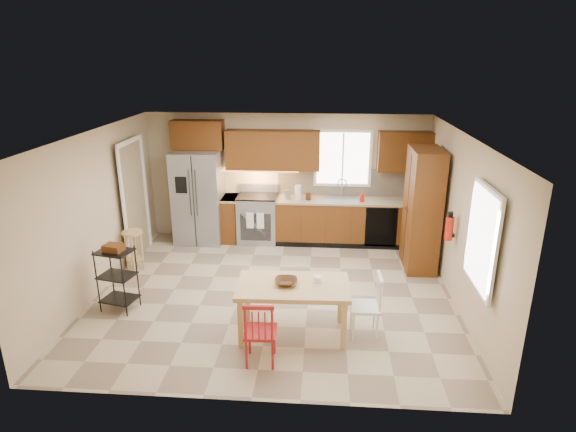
% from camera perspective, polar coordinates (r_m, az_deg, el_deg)
% --- Properties ---
extents(floor, '(5.50, 5.50, 0.00)m').
position_cam_1_polar(floor, '(7.70, -1.63, -9.07)').
color(floor, tan).
rests_on(floor, ground).
extents(ceiling, '(5.50, 5.00, 0.02)m').
position_cam_1_polar(ceiling, '(6.89, -1.83, 9.64)').
color(ceiling, silver).
rests_on(ceiling, ground).
extents(wall_back, '(5.50, 0.02, 2.50)m').
position_cam_1_polar(wall_back, '(9.58, -0.18, 4.64)').
color(wall_back, '#CCB793').
rests_on(wall_back, ground).
extents(wall_front, '(5.50, 0.02, 2.50)m').
position_cam_1_polar(wall_front, '(4.92, -4.76, -9.77)').
color(wall_front, '#CCB793').
rests_on(wall_front, ground).
extents(wall_left, '(0.02, 5.00, 2.50)m').
position_cam_1_polar(wall_left, '(7.96, -21.83, 0.26)').
color(wall_left, '#CCB793').
rests_on(wall_left, ground).
extents(wall_right, '(0.02, 5.00, 2.50)m').
position_cam_1_polar(wall_right, '(7.44, 19.84, -0.74)').
color(wall_right, '#CCB793').
rests_on(wall_right, ground).
extents(refrigerator, '(0.92, 0.75, 1.82)m').
position_cam_1_polar(refrigerator, '(9.60, -10.54, 2.23)').
color(refrigerator, gray).
rests_on(refrigerator, floor).
extents(range_stove, '(0.76, 0.63, 0.92)m').
position_cam_1_polar(range_stove, '(9.57, -3.61, -0.36)').
color(range_stove, gray).
rests_on(range_stove, floor).
extents(base_cabinet_narrow, '(0.30, 0.60, 0.90)m').
position_cam_1_polar(base_cabinet_narrow, '(9.67, -6.83, -0.30)').
color(base_cabinet_narrow, brown).
rests_on(base_cabinet_narrow, floor).
extents(base_cabinet_run, '(2.92, 0.60, 0.90)m').
position_cam_1_polar(base_cabinet_run, '(9.52, 7.45, -0.66)').
color(base_cabinet_run, brown).
rests_on(base_cabinet_run, floor).
extents(dishwasher, '(0.60, 0.02, 0.78)m').
position_cam_1_polar(dishwasher, '(9.30, 10.98, -1.33)').
color(dishwasher, black).
rests_on(dishwasher, floor).
extents(backsplash, '(2.92, 0.03, 0.55)m').
position_cam_1_polar(backsplash, '(9.58, 7.55, 4.01)').
color(backsplash, beige).
rests_on(backsplash, wall_back).
extents(upper_over_fridge, '(1.00, 0.35, 0.55)m').
position_cam_1_polar(upper_over_fridge, '(9.52, -10.67, 9.46)').
color(upper_over_fridge, '#542E0E').
rests_on(upper_over_fridge, wall_back).
extents(upper_left_block, '(1.80, 0.35, 0.75)m').
position_cam_1_polar(upper_left_block, '(9.31, -1.82, 7.84)').
color(upper_left_block, '#542E0E').
rests_on(upper_left_block, wall_back).
extents(upper_right_block, '(1.00, 0.35, 0.75)m').
position_cam_1_polar(upper_right_block, '(9.38, 13.68, 7.41)').
color(upper_right_block, '#542E0E').
rests_on(upper_right_block, wall_back).
extents(window_back, '(1.12, 0.04, 1.12)m').
position_cam_1_polar(window_back, '(9.45, 6.51, 6.81)').
color(window_back, white).
rests_on(window_back, wall_back).
extents(sink, '(0.62, 0.46, 0.16)m').
position_cam_1_polar(sink, '(9.38, 6.39, 1.73)').
color(sink, gray).
rests_on(sink, base_cabinet_run).
extents(undercab_glow, '(1.60, 0.30, 0.01)m').
position_cam_1_polar(undercab_glow, '(9.40, -3.64, 5.46)').
color(undercab_glow, '#FFBF66').
rests_on(undercab_glow, wall_back).
extents(soap_bottle, '(0.09, 0.09, 0.19)m').
position_cam_1_polar(soap_bottle, '(9.27, 8.79, 2.29)').
color(soap_bottle, red).
rests_on(soap_bottle, base_cabinet_run).
extents(paper_towel, '(0.12, 0.12, 0.28)m').
position_cam_1_polar(paper_towel, '(9.28, 1.19, 2.83)').
color(paper_towel, white).
rests_on(paper_towel, base_cabinet_run).
extents(canister_steel, '(0.11, 0.11, 0.18)m').
position_cam_1_polar(canister_steel, '(9.31, -0.04, 2.56)').
color(canister_steel, gray).
rests_on(canister_steel, base_cabinet_run).
extents(canister_wood, '(0.10, 0.10, 0.14)m').
position_cam_1_polar(canister_wood, '(9.27, 2.41, 2.34)').
color(canister_wood, '#452912').
rests_on(canister_wood, base_cabinet_run).
extents(pantry, '(0.50, 0.95, 2.10)m').
position_cam_1_polar(pantry, '(8.53, 15.61, 0.73)').
color(pantry, brown).
rests_on(pantry, floor).
extents(fire_extinguisher, '(0.12, 0.12, 0.36)m').
position_cam_1_polar(fire_extinguisher, '(7.59, 18.57, -1.41)').
color(fire_extinguisher, red).
rests_on(fire_extinguisher, wall_right).
extents(window_right, '(0.04, 1.02, 1.32)m').
position_cam_1_polar(window_right, '(6.32, 22.05, -2.50)').
color(window_right, white).
rests_on(window_right, wall_right).
extents(doorway, '(0.04, 0.95, 2.10)m').
position_cam_1_polar(doorway, '(9.11, -17.79, 1.66)').
color(doorway, '#8C7A59').
rests_on(doorway, wall_left).
extents(dining_table, '(1.49, 0.87, 0.71)m').
position_cam_1_polar(dining_table, '(6.51, 0.59, -11.05)').
color(dining_table, tan).
rests_on(dining_table, floor).
extents(chair_red, '(0.42, 0.42, 0.86)m').
position_cam_1_polar(chair_red, '(5.95, -3.29, -13.41)').
color(chair_red, maroon).
rests_on(chair_red, floor).
extents(chair_white, '(0.42, 0.42, 0.86)m').
position_cam_1_polar(chair_white, '(6.53, 9.10, -10.45)').
color(chair_white, white).
rests_on(chair_white, floor).
extents(table_bowl, '(0.31, 0.31, 0.07)m').
position_cam_1_polar(table_bowl, '(6.34, -0.24, -8.15)').
color(table_bowl, '#452912').
rests_on(table_bowl, dining_table).
extents(table_jar, '(0.10, 0.10, 0.12)m').
position_cam_1_polar(table_jar, '(6.39, 3.55, -7.66)').
color(table_jar, white).
rests_on(table_jar, dining_table).
extents(bar_stool, '(0.36, 0.36, 0.71)m').
position_cam_1_polar(bar_stool, '(8.73, -17.77, -3.92)').
color(bar_stool, tan).
rests_on(bar_stool, floor).
extents(utility_cart, '(0.55, 0.47, 0.97)m').
position_cam_1_polar(utility_cart, '(7.46, -19.56, -7.04)').
color(utility_cart, black).
rests_on(utility_cart, floor).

